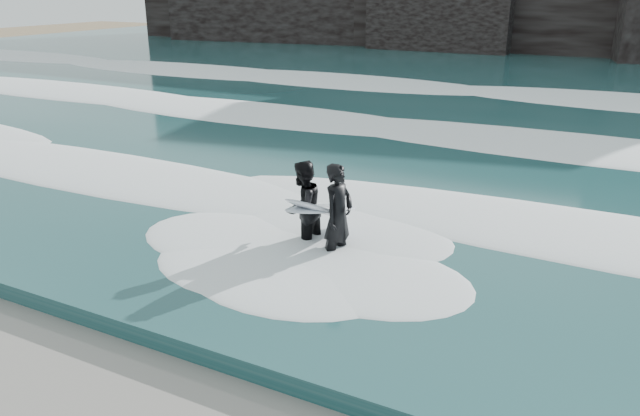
{
  "coord_description": "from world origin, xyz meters",
  "views": [
    {
      "loc": [
        5.67,
        -2.52,
        4.81
      ],
      "look_at": [
        0.78,
        6.78,
        1.0
      ],
      "focal_mm": 35.0,
      "sensor_mm": 36.0,
      "label": 1
    }
  ],
  "objects": [
    {
      "name": "foam_near",
      "position": [
        0.0,
        9.0,
        0.4
      ],
      "size": [
        60.0,
        3.2,
        0.2
      ],
      "primitive_type": "ellipsoid",
      "color": "white",
      "rests_on": "sea"
    },
    {
      "name": "sea",
      "position": [
        0.0,
        29.0,
        0.15
      ],
      "size": [
        90.0,
        52.0,
        0.3
      ],
      "primitive_type": "cube",
      "color": "#1D4A4C",
      "rests_on": "ground"
    },
    {
      "name": "foam_mid",
      "position": [
        0.0,
        16.0,
        0.42
      ],
      "size": [
        60.0,
        4.0,
        0.24
      ],
      "primitive_type": "ellipsoid",
      "color": "white",
      "rests_on": "sea"
    },
    {
      "name": "foam_far",
      "position": [
        0.0,
        25.0,
        0.45
      ],
      "size": [
        60.0,
        4.8,
        0.3
      ],
      "primitive_type": "ellipsoid",
      "color": "white",
      "rests_on": "sea"
    },
    {
      "name": "surfer_left",
      "position": [
        1.1,
        6.7,
        0.95
      ],
      "size": [
        1.02,
        2.12,
        1.89
      ],
      "color": "black",
      "rests_on": "ground"
    },
    {
      "name": "surfer_right",
      "position": [
        0.42,
        6.86,
        0.91
      ],
      "size": [
        1.23,
        2.22,
        1.8
      ],
      "color": "black",
      "rests_on": "ground"
    }
  ]
}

